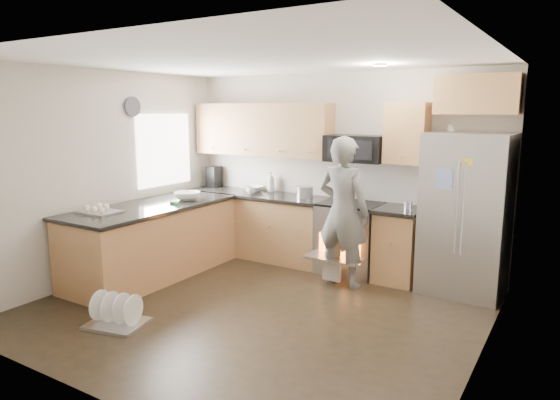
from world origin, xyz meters
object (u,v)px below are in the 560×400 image
Objects in this scene: refrigerator at (466,214)px; stove_range at (350,222)px; person at (343,212)px; dish_rack at (117,317)px.

stove_range is at bearing -176.89° from refrigerator.
refrigerator is 1.03× the size of person.
dish_rack is (-1.29, -2.74, -0.59)m from stove_range.
dish_rack is at bearing -115.23° from stove_range.
refrigerator is at bearing 45.39° from dish_rack.
refrigerator reaches higher than dish_rack.
person is 2.78m from dish_rack.
stove_range is 2.84× the size of dish_rack.
person reaches higher than dish_rack.
stove_range is 1.44m from refrigerator.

